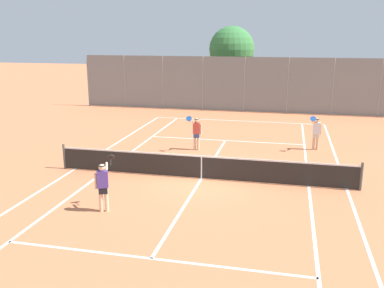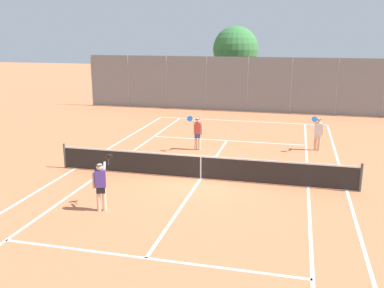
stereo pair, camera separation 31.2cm
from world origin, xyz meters
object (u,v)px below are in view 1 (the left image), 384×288
at_px(player_far_left, 197,132).
at_px(loose_tennis_ball_1, 176,133).
at_px(tennis_net, 202,166).
at_px(player_near_side, 103,184).
at_px(tree_behind_left, 231,50).
at_px(player_far_right, 316,132).

xyz_separation_m(player_far_left, loose_tennis_ball_1, (-1.90, 3.26, -0.89)).
height_order(tennis_net, loose_tennis_ball_1, tennis_net).
bearing_deg(loose_tennis_ball_1, player_near_side, -87.05).
distance_m(tennis_net, tree_behind_left, 19.18).
distance_m(tennis_net, player_near_side, 4.57).
relative_size(tennis_net, player_far_left, 6.76).
relative_size(player_far_left, tree_behind_left, 0.29).
distance_m(player_far_right, loose_tennis_ball_1, 7.93).
xyz_separation_m(player_near_side, player_far_right, (7.05, 9.36, 0.00)).
bearing_deg(player_far_left, tree_behind_left, 91.56).
distance_m(player_far_left, tree_behind_left, 14.93).
height_order(tennis_net, tree_behind_left, tree_behind_left).
bearing_deg(tennis_net, player_far_left, 104.87).
bearing_deg(player_near_side, player_far_right, 53.01).
relative_size(player_far_left, player_far_right, 1.00).
bearing_deg(player_near_side, tennis_net, 57.69).
bearing_deg(tennis_net, tree_behind_left, 94.62).
bearing_deg(loose_tennis_ball_1, tennis_net, -68.02).
height_order(player_far_right, loose_tennis_ball_1, player_far_right).
bearing_deg(player_far_left, loose_tennis_ball_1, 120.19).
distance_m(player_near_side, loose_tennis_ball_1, 11.36).
xyz_separation_m(tennis_net, loose_tennis_ball_1, (-3.01, 7.47, -0.48)).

